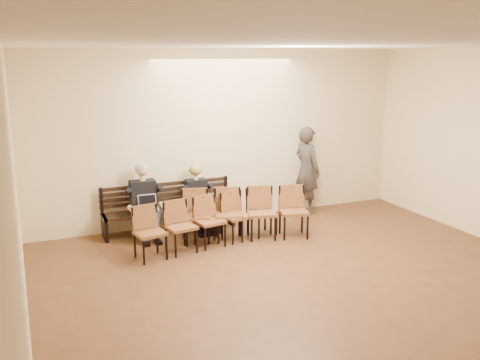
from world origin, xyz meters
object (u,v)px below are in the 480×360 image
object	(u,v)px
seated_man	(144,200)
water_bottle	(207,204)
chair_row_front	(245,214)
bag	(211,227)
passerby	(307,163)
bench	(170,220)
chair_row_back	(210,222)
laptop	(149,210)
seated_woman	(198,200)

from	to	relation	value
seated_man	water_bottle	distance (m)	1.19
water_bottle	chair_row_front	xyz separation A→B (m)	(0.53, -0.66, -0.09)
water_bottle	chair_row_front	world-z (taller)	chair_row_front
bag	passerby	world-z (taller)	passerby
bench	water_bottle	xyz separation A→B (m)	(0.65, -0.35, 0.35)
bench	chair_row_back	distance (m)	1.20
chair_row_front	chair_row_back	distance (m)	0.74
laptop	water_bottle	bearing A→B (deg)	-13.49
seated_man	chair_row_front	size ratio (longest dim) A/B	0.60
seated_man	water_bottle	bearing A→B (deg)	-11.12
bag	seated_woman	bearing A→B (deg)	111.34
bench	chair_row_front	size ratio (longest dim) A/B	1.10
seated_man	seated_woman	xyz separation A→B (m)	(1.06, 0.00, -0.11)
passerby	chair_row_front	size ratio (longest dim) A/B	0.92
passerby	bag	bearing A→B (deg)	88.62
seated_woman	bag	distance (m)	0.61
bag	chair_row_front	xyz separation A→B (m)	(0.49, -0.53, 0.36)
bench	water_bottle	size ratio (longest dim) A/B	10.43
passerby	chair_row_front	distance (m)	2.32
laptop	water_bottle	distance (m)	1.13
laptop	passerby	distance (m)	3.66
seated_woman	laptop	distance (m)	1.05
bag	chair_row_back	distance (m)	0.75
laptop	chair_row_back	world-z (taller)	chair_row_back
passerby	chair_row_back	size ratio (longest dim) A/B	0.78
water_bottle	chair_row_back	world-z (taller)	chair_row_back
chair_row_back	laptop	bearing A→B (deg)	130.36
water_bottle	passerby	bearing A→B (deg)	10.31
chair_row_front	water_bottle	bearing A→B (deg)	143.38
water_bottle	chair_row_front	bearing A→B (deg)	-51.43
chair_row_front	chair_row_back	bearing A→B (deg)	-158.39
bench	seated_woman	xyz separation A→B (m)	(0.54, -0.12, 0.37)
seated_man	bag	xyz separation A→B (m)	(1.20, -0.36, -0.58)
passerby	bench	bearing A→B (deg)	77.14
bag	chair_row_front	world-z (taller)	chair_row_front
bench	seated_man	bearing A→B (deg)	-166.89
bench	seated_woman	distance (m)	0.67
laptop	passerby	size ratio (longest dim) A/B	0.16
passerby	seated_man	bearing A→B (deg)	78.77
laptop	chair_row_front	size ratio (longest dim) A/B	0.15
seated_man	chair_row_front	distance (m)	1.92
seated_woman	laptop	bearing A→B (deg)	-167.51
seated_woman	laptop	world-z (taller)	seated_woman
chair_row_front	passerby	bearing A→B (deg)	44.58
water_bottle	passerby	distance (m)	2.56
bench	chair_row_back	bearing A→B (deg)	-68.28
seated_man	bag	distance (m)	1.38
bench	passerby	size ratio (longest dim) A/B	1.20
bench	laptop	size ratio (longest dim) A/B	7.50
bag	chair_row_back	size ratio (longest dim) A/B	0.12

